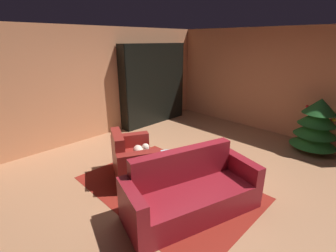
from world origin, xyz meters
name	(u,v)px	position (x,y,z in m)	size (l,w,h in m)	color
ground_plane	(182,174)	(0.00, 0.00, 0.00)	(7.93, 7.93, 0.00)	#B27953
wall_back	(269,81)	(0.00, 3.33, 1.32)	(5.66, 0.06, 2.63)	tan
wall_left	(97,84)	(-2.80, 0.00, 1.32)	(0.06, 6.73, 2.63)	tan
area_rug	(168,187)	(0.14, -0.50, 0.00)	(2.81, 1.94, 0.01)	maroon
bookshelf_unit	(157,84)	(-2.55, 1.76, 1.12)	(0.33, 2.13, 2.24)	black
armchair_red	(133,161)	(-0.54, -0.69, 0.32)	(1.20, 1.07, 0.87)	maroon
couch_red	(191,193)	(0.76, -0.67, 0.29)	(1.29, 2.05, 0.87)	maroon
coffee_table	(169,161)	(0.03, -0.36, 0.41)	(0.75, 0.75, 0.44)	black
book_stack_on_table	(173,157)	(0.06, -0.31, 0.48)	(0.20, 0.16, 0.07)	red
bottle_on_table	(173,159)	(0.21, -0.46, 0.54)	(0.07, 0.07, 0.24)	#195827
decorated_tree	(316,125)	(1.38, 2.75, 0.60)	(0.93, 0.93, 1.19)	brown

